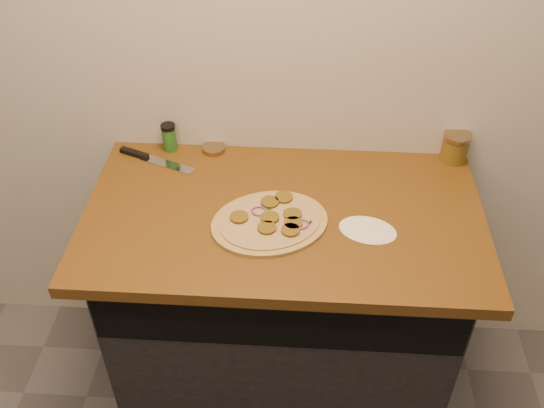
# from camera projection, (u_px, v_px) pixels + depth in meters

# --- Properties ---
(cabinet) EXTENTS (1.10, 0.60, 0.86)m
(cabinet) POSITION_uv_depth(u_px,v_px,m) (282.00, 306.00, 2.14)
(cabinet) COLOR black
(cabinet) RESTS_ON ground
(countertop) EXTENTS (1.20, 0.70, 0.04)m
(countertop) POSITION_uv_depth(u_px,v_px,m) (283.00, 216.00, 1.83)
(countertop) COLOR brown
(countertop) RESTS_ON cabinet
(pizza) EXTENTS (0.44, 0.44, 0.02)m
(pizza) POSITION_uv_depth(u_px,v_px,m) (270.00, 221.00, 1.77)
(pizza) COLOR tan
(pizza) RESTS_ON countertop
(chefs_knife) EXTENTS (0.27, 0.13, 0.02)m
(chefs_knife) POSITION_uv_depth(u_px,v_px,m) (150.00, 158.00, 2.01)
(chefs_knife) COLOR #B7BAC1
(chefs_knife) RESTS_ON countertop
(mason_jar_lid) EXTENTS (0.10, 0.10, 0.02)m
(mason_jar_lid) POSITION_uv_depth(u_px,v_px,m) (214.00, 148.00, 2.05)
(mason_jar_lid) COLOR #947A56
(mason_jar_lid) RESTS_ON countertop
(salsa_jar) EXTENTS (0.09, 0.09, 0.10)m
(salsa_jar) POSITION_uv_depth(u_px,v_px,m) (455.00, 147.00, 1.99)
(salsa_jar) COLOR #A22810
(salsa_jar) RESTS_ON countertop
(spice_shaker) EXTENTS (0.05, 0.05, 0.10)m
(spice_shaker) POSITION_uv_depth(u_px,v_px,m) (169.00, 137.00, 2.03)
(spice_shaker) COLOR #25631F
(spice_shaker) RESTS_ON countertop
(flour_spill) EXTENTS (0.21, 0.21, 0.00)m
(flour_spill) POSITION_uv_depth(u_px,v_px,m) (368.00, 230.00, 1.75)
(flour_spill) COLOR silver
(flour_spill) RESTS_ON countertop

